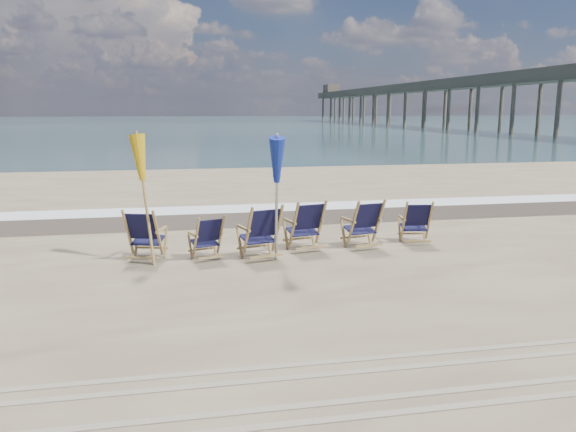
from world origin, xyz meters
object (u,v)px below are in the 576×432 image
beach_chair_1 (221,236)px  beach_chair_4 (379,223)px  beach_chair_2 (278,231)px  fishing_pier (441,98)px  beach_chair_3 (321,224)px  beach_chair_0 (158,235)px  umbrella_yellow (144,164)px  umbrella_blue (276,163)px  beach_chair_5 (429,222)px

beach_chair_1 → beach_chair_4: (3.34, 0.25, 0.09)m
beach_chair_2 → fishing_pier: (38.15, 71.53, 4.09)m
beach_chair_3 → beach_chair_0: bearing=-6.3°
beach_chair_2 → beach_chair_4: (2.24, 0.45, -0.02)m
umbrella_yellow → beach_chair_4: bearing=3.7°
beach_chair_1 → fishing_pier: fishing_pier is taller
umbrella_yellow → umbrella_blue: 2.45m
umbrella_yellow → umbrella_blue: bearing=-10.0°
beach_chair_1 → beach_chair_3: 2.13m
fishing_pier → umbrella_yellow: bearing=-119.6°
beach_chair_3 → umbrella_blue: 1.91m
beach_chair_0 → beach_chair_3: size_ratio=0.96×
beach_chair_2 → fishing_pier: 81.17m
beach_chair_2 → beach_chair_0: bearing=-20.4°
beach_chair_3 → fishing_pier: fishing_pier is taller
beach_chair_5 → umbrella_yellow: bearing=12.4°
beach_chair_4 → beach_chair_5: beach_chair_4 is taller
beach_chair_0 → beach_chair_1: size_ratio=1.17×
beach_chair_3 → beach_chair_2: bearing=15.0°
beach_chair_1 → beach_chair_2: 1.12m
beach_chair_3 → fishing_pier: bearing=-129.3°
beach_chair_0 → umbrella_blue: 2.67m
beach_chair_3 → umbrella_yellow: (-3.49, -0.37, 1.35)m
beach_chair_5 → fishing_pier: 79.13m
beach_chair_0 → beach_chair_2: beach_chair_2 is taller
fishing_pier → beach_chair_3: bearing=-117.6°
beach_chair_2 → umbrella_yellow: size_ratio=0.46×
beach_chair_5 → fishing_pier: size_ratio=0.01×
beach_chair_2 → beach_chair_4: size_ratio=1.03×
umbrella_yellow → umbrella_blue: (2.41, -0.43, 0.02)m
beach_chair_4 → beach_chair_5: size_ratio=1.10×
beach_chair_1 → umbrella_blue: (1.02, -0.49, 1.47)m
beach_chair_5 → umbrella_blue: umbrella_blue is taller
fishing_pier → beach_chair_0: bearing=-119.6°
beach_chair_1 → fishing_pier: size_ratio=0.01×
beach_chair_0 → beach_chair_4: bearing=-160.0°
umbrella_blue → fishing_pier: size_ratio=0.02×
beach_chair_3 → beach_chair_4: 1.24m
beach_chair_0 → beach_chair_4: 4.55m
beach_chair_1 → umbrella_blue: 1.85m
beach_chair_1 → fishing_pier: 81.52m
beach_chair_5 → beach_chair_3: bearing=9.3°
umbrella_yellow → fishing_pier: 82.19m
beach_chair_1 → beach_chair_3: size_ratio=0.82×
beach_chair_0 → umbrella_yellow: (-0.19, -0.06, 1.38)m
beach_chair_2 → fishing_pier: bearing=-133.6°
beach_chair_1 → umbrella_yellow: bearing=-15.9°
beach_chair_2 → umbrella_yellow: (-2.48, 0.14, 1.34)m
beach_chair_5 → umbrella_yellow: (-5.91, -0.40, 1.41)m
umbrella_blue → beach_chair_4: bearing=17.6°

